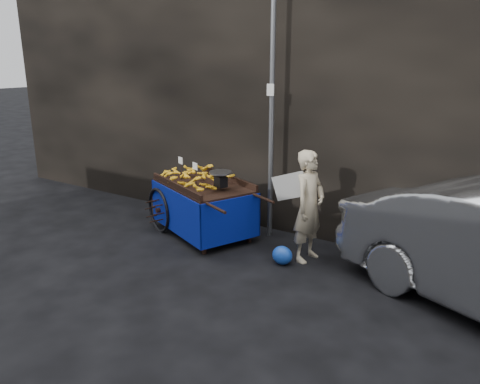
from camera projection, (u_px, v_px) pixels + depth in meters
The scene contains 6 objects.
ground at pixel (209, 258), 6.97m from camera, with size 80.00×80.00×0.00m, color black.
building_wall at pixel (313, 80), 8.16m from camera, with size 13.50×2.00×5.00m.
street_pole at pixel (272, 115), 7.30m from camera, with size 0.12×0.10×4.00m.
banana_cart at pixel (202, 189), 7.75m from camera, with size 2.54×1.87×1.26m.
vendor at pixel (309, 206), 6.72m from camera, with size 0.79×0.64×1.64m.
plastic_bag at pixel (282, 255), 6.73m from camera, with size 0.30×0.24×0.27m, color blue.
Camera 1 is at (3.89, -5.13, 2.89)m, focal length 35.00 mm.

